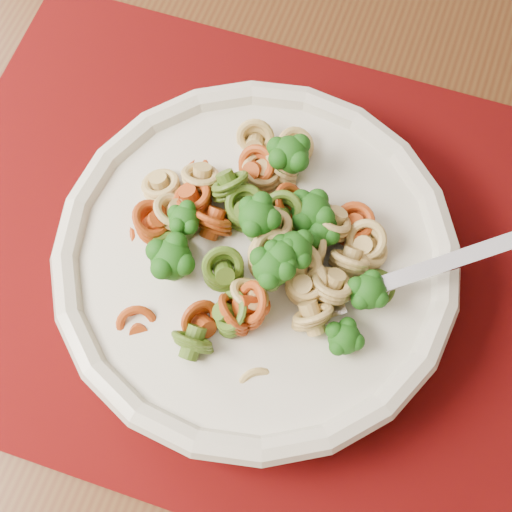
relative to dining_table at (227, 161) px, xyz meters
The scene contains 5 objects.
dining_table is the anchor object (origin of this frame).
placemat 0.19m from the dining_table, 47.22° to the right, with size 0.49×0.38×0.00m, color #500903.
pasta_bowl 0.23m from the dining_table, 45.58° to the right, with size 0.29×0.29×0.05m.
pasta_broccoli_heap 0.24m from the dining_table, 45.58° to the right, with size 0.24×0.24×0.06m, color tan, non-canonical shape.
fork 0.27m from the dining_table, 35.05° to the right, with size 0.19×0.02×0.01m, color silver, non-canonical shape.
Camera 1 is at (0.97, 0.18, 1.29)m, focal length 50.00 mm.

